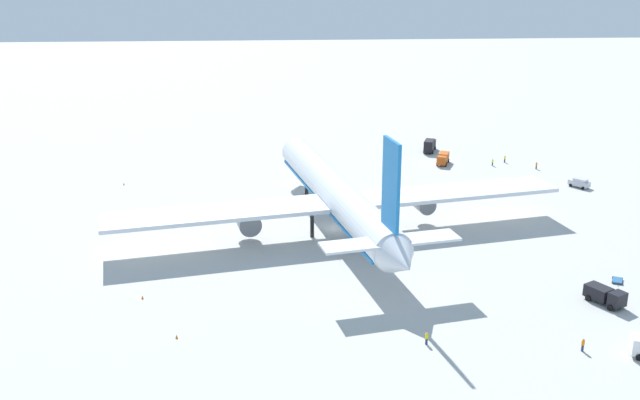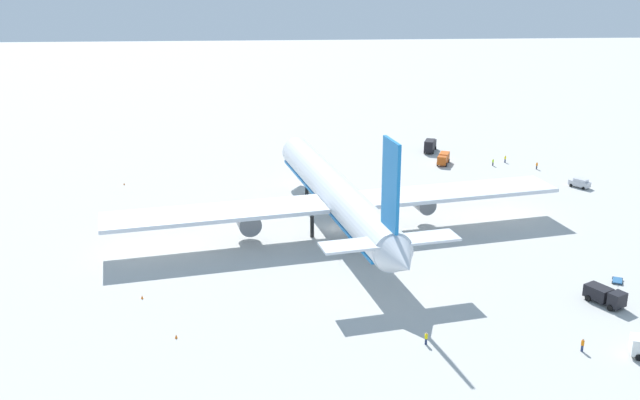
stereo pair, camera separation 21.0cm
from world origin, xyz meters
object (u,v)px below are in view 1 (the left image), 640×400
Objects in this scene: ground_worker_1 at (536,165)px; traffic_cone_2 at (142,297)px; ground_worker_0 at (493,162)px; traffic_cone_0 at (124,184)px; airliner at (336,195)px; ground_worker_4 at (427,338)px; service_truck_3 at (605,295)px; ground_worker_2 at (583,345)px; service_truck_0 at (430,145)px; service_van at (579,183)px; service_truck_1 at (443,158)px; traffic_cone_1 at (177,336)px; ground_worker_3 at (505,159)px; baggage_cart_0 at (617,280)px.

traffic_cone_2 is (-62.43, 80.40, -0.59)m from ground_worker_1.
ground_worker_0 is 3.08× the size of traffic_cone_0.
airliner is at bearing -125.16° from traffic_cone_0.
ground_worker_4 is (-81.59, 32.37, 0.00)m from ground_worker_0.
service_truck_3 reaches higher than ground_worker_2.
service_truck_0 reaches higher than traffic_cone_0.
traffic_cone_0 is 57.68m from traffic_cone_2.
service_van is at bearing -142.19° from ground_worker_0.
service_truck_0 reaches higher than service_van.
ground_worker_2 is 3.22× the size of traffic_cone_2.
service_van reaches higher than ground_worker_2.
traffic_cone_2 is (-79.57, 58.87, -1.43)m from service_truck_0.
service_truck_1 is 0.99× the size of service_truck_3.
ground_worker_4 is 32.55m from traffic_cone_1.
service_van is at bearing -21.80° from ground_worker_2.
service_truck_1 is at bearing -33.66° from traffic_cone_1.
ground_worker_1 is at bearing -28.11° from ground_worker_4.
traffic_cone_2 is (-68.56, 74.81, -0.60)m from ground_worker_3.
service_van is at bearing -18.68° from service_truck_3.
ground_worker_0 is 1.00× the size of ground_worker_4.
service_truck_0 is at bearing 5.14° from service_truck_3.
ground_worker_1 is 0.96× the size of ground_worker_2.
baggage_cart_0 is (7.08, -5.20, -1.11)m from service_truck_3.
service_truck_3 is 8.85m from baggage_cart_0.
service_truck_1 reaches higher than ground_worker_4.
service_truck_1 is 11.11× the size of traffic_cone_1.
ground_worker_0 is 101.31m from traffic_cone_1.
baggage_cart_0 is 66.71m from traffic_cone_1.
service_truck_0 reaches higher than ground_worker_3.
baggage_cart_0 is at bearing -170.67° from service_truck_0.
ground_worker_3 is 88.64m from traffic_cone_0.
airliner is 51.91m from service_truck_1.
traffic_cone_1 and traffic_cone_2 have the same top height.
ground_worker_2 reaches higher than ground_worker_3.
ground_worker_1 reaches higher than traffic_cone_2.
service_truck_1 is 11.11× the size of traffic_cone_0.
airliner is 52.42m from ground_worker_2.
traffic_cone_0 and traffic_cone_1 have the same top height.
airliner is 48.30m from baggage_cart_0.
service_truck_3 reaches higher than service_van.
traffic_cone_1 is at bearing 135.15° from ground_worker_1.
airliner is at bearing -50.09° from traffic_cone_2.
service_van is 98.91m from traffic_cone_1.
ground_worker_0 is (40.37, -40.51, -5.93)m from airliner.
ground_worker_2 is at bearing 179.54° from service_truck_0.
service_truck_1 is at bearing -34.40° from airliner.
service_truck_0 reaches higher than ground_worker_2.
ground_worker_1 is (-17.14, -21.54, -0.84)m from service_truck_0.
traffic_cone_2 is (5.89, 66.55, -1.10)m from service_truck_3.
traffic_cone_1 is (-77.94, 64.71, -0.58)m from ground_worker_0.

